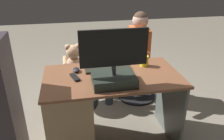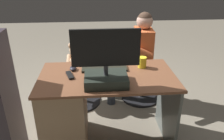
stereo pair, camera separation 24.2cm
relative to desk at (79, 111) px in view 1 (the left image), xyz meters
The scene contains 11 objects.
ground_plane 0.62m from the desk, 130.00° to the right, with size 10.00×10.00×0.00m, color #746B5C.
desk is the anchor object (origin of this frame).
monitor 0.59m from the desk, 151.77° to the left, with size 0.53×0.26×0.46m.
keyboard 0.48m from the desk, 156.46° to the right, with size 0.42×0.14×0.02m, color black.
computer_mouse 0.39m from the desk, 91.11° to the right, with size 0.06×0.10×0.04m, color black.
cup 0.78m from the desk, 167.34° to the right, with size 0.08×0.08×0.10m, color yellow.
tv_remote 0.35m from the desk, 25.55° to the right, with size 0.04×0.15×0.02m, color black.
office_chair_teddy 0.75m from the desk, 89.45° to the right, with size 0.54×0.54×0.44m.
teddy_bear 0.78m from the desk, 89.46° to the right, with size 0.25×0.26×0.37m.
visitor_chair 1.11m from the desk, 135.92° to the right, with size 0.50×0.50×0.44m.
person 1.08m from the desk, 132.62° to the right, with size 0.56×0.49×1.13m.
Camera 1 is at (0.34, 2.13, 1.61)m, focal length 36.31 mm.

